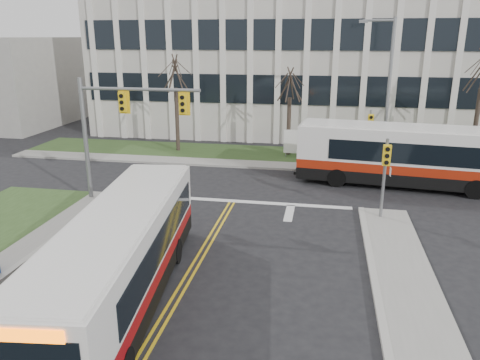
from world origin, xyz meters
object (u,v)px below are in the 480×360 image
Objects in this scene: streetlight at (386,86)px; directory_sign at (295,142)px; bus_cross at (413,158)px; bus_main at (121,260)px.

directory_sign is (-5.53, 1.30, -4.02)m from streetlight.
bus_cross is (1.31, -3.81, -3.53)m from streetlight.
bus_main is 0.90× the size of bus_cross.
directory_sign is 19.69m from bus_main.
streetlight is at bearing -154.55° from bus_cross.
streetlight is at bearing 55.49° from bus_main.
streetlight reaches higher than directory_sign.
directory_sign is 0.18× the size of bus_main.
streetlight is 5.35m from bus_cross.
streetlight is 0.74× the size of bus_cross.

